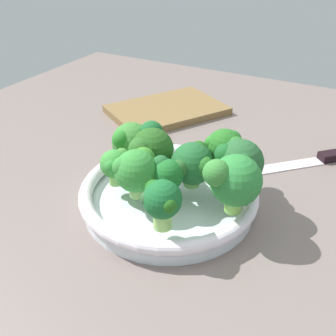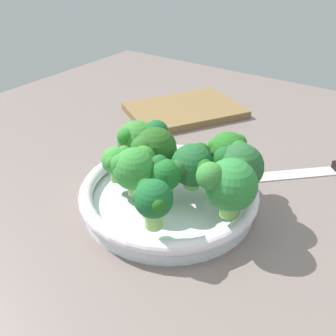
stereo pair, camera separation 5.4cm
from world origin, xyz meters
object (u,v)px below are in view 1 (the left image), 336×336
Objects in this scene: knife at (320,159)px; broccoli_floret_9 at (194,163)px; broccoli_floret_3 at (239,163)px; broccoli_floret_6 at (151,148)px; broccoli_floret_4 at (168,174)px; broccoli_floret_2 at (137,169)px; broccoli_floret_8 at (226,148)px; bowl at (168,195)px; broccoli_floret_1 at (233,180)px; cutting_board at (167,110)px; broccoli_floret_7 at (161,201)px; broccoli_floret_0 at (116,164)px; broccoli_floret_5 at (132,142)px.

broccoli_floret_9 is at bearing -33.81° from knife.
broccoli_floret_3 is at bearing 103.31° from broccoli_floret_9.
broccoli_floret_6 is at bearing -85.78° from broccoli_floret_3.
broccoli_floret_4 is 4.57cm from broccoli_floret_9.
broccoli_floret_2 and broccoli_floret_8 have the same top height.
broccoli_floret_3 reaches higher than bowl.
bowl is at bearing -36.81° from knife.
cutting_board is (-31.76, -26.56, -7.78)cm from broccoli_floret_1.
broccoli_floret_6 reaches higher than broccoli_floret_2.
broccoli_floret_4 is (0.80, -8.94, -1.36)cm from broccoli_floret_1.
broccoli_floret_7 and broccoli_floret_9 have the same top height.
cutting_board is (-30.31, -16.45, -1.04)cm from bowl.
broccoli_floret_6 reaches higher than bowl.
broccoli_floret_1 is 10.05cm from broccoli_floret_8.
broccoli_floret_9 is at bearing 116.15° from broccoli_floret_0.
knife is at bearing 143.42° from broccoli_floret_2.
knife is (-25.81, 8.12, -8.03)cm from broccoli_floret_1.
broccoli_floret_4 is at bearing 95.86° from broccoli_floret_0.
broccoli_floret_2 is 1.05× the size of broccoli_floret_7.
bowl is 1.08× the size of cutting_board.
broccoli_floret_7 is 10.41cm from broccoli_floret_9.
broccoli_floret_4 is 10.89cm from broccoli_floret_8.
broccoli_floret_5 is at bearing -110.92° from bowl.
broccoli_floret_1 is at bearing 95.46° from broccoli_floret_0.
broccoli_floret_9 is (-5.81, 5.94, -0.47)cm from broccoli_floret_2.
broccoli_floret_0 reaches higher than cutting_board.
broccoli_floret_3 is 1.19× the size of broccoli_floret_7.
broccoli_floret_0 is 0.81× the size of broccoli_floret_7.
broccoli_floret_3 is at bearing 43.64° from cutting_board.
broccoli_floret_1 reaches higher than broccoli_floret_4.
broccoli_floret_8 is (-7.59, 5.81, 5.85)cm from bowl.
knife is (-28.30, 21.00, -7.22)cm from broccoli_floret_2.
broccoli_floret_2 is at bearing -45.65° from broccoli_floret_9.
broccoli_floret_2 is 0.29× the size of cutting_board.
broccoli_floret_4 is at bearing -158.54° from broccoli_floret_7.
broccoli_floret_4 is at bearing 59.92° from broccoli_floret_5.
broccoli_floret_8 is (-9.84, 4.63, 0.47)cm from broccoli_floret_4.
broccoli_floret_3 reaches higher than broccoli_floret_2.
broccoli_floret_5 is 14.51cm from broccoli_floret_8.
knife is (-26.61, 17.05, -6.67)cm from broccoli_floret_4.
broccoli_floret_8 is at bearing 155.22° from broccoli_floret_9.
broccoli_floret_1 is (1.45, 10.11, 6.74)cm from bowl.
broccoli_floret_3 reaches higher than knife.
broccoli_floret_0 is 35.28cm from cutting_board.
bowl is at bearing -59.45° from broccoli_floret_9.
broccoli_floret_6 reaches higher than broccoli_floret_0.
broccoli_floret_8 is at bearing -140.82° from broccoli_floret_3.
broccoli_floret_9 is (5.72, -2.64, -0.38)cm from broccoli_floret_8.
broccoli_floret_2 is at bearing -58.97° from broccoli_floret_3.
broccoli_floret_5 is (0.27, -17.26, -0.89)cm from broccoli_floret_3.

